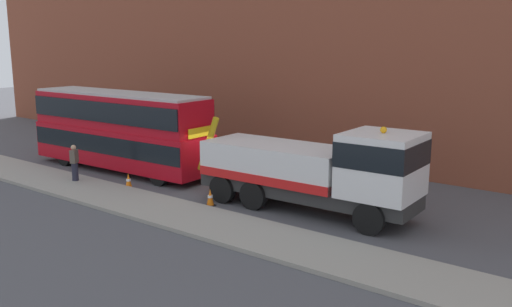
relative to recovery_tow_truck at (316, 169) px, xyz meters
The scene contains 8 objects.
ground_plane 5.95m from the recovery_tow_truck, behind, with size 120.00×120.00×0.00m, color #4C4C51.
near_kerb 6.95m from the recovery_tow_truck, 146.98° to the right, with size 60.00×2.80×0.15m, color gray.
building_facade 11.70m from the recovery_tow_truck, 125.04° to the left, with size 60.00×1.50×16.00m.
recovery_tow_truck is the anchor object (origin of this frame).
double_decker_bus 11.83m from the recovery_tow_truck, behind, with size 11.11×2.90×4.06m.
pedestrian_onlooker 11.77m from the recovery_tow_truck, 164.48° to the right, with size 0.42×0.48×1.71m.
traffic_cone_near_bus 9.02m from the recovery_tow_truck, 165.92° to the right, with size 0.36×0.36×0.72m.
traffic_cone_midway 4.51m from the recovery_tow_truck, 153.64° to the right, with size 0.36×0.36×0.72m.
Camera 1 is at (16.67, -18.50, 6.67)m, focal length 38.88 mm.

